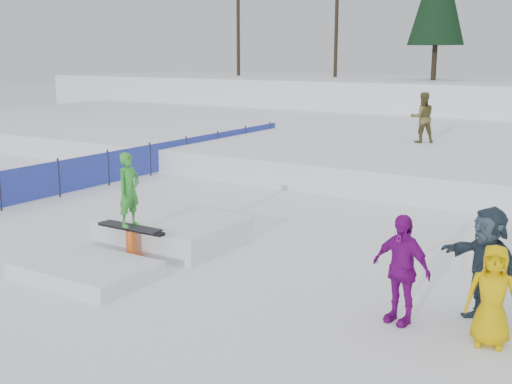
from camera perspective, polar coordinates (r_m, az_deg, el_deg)
The scene contains 9 objects.
ground at distance 12.41m, azimuth -6.94°, elevation -6.37°, with size 120.00×120.00×0.00m, color white.
snow_berm at distance 39.88m, azimuth 21.55°, elevation 7.45°, with size 60.00×14.00×2.40m, color white.
snow_midrise at distance 26.40m, azimuth 15.53°, elevation 4.09°, with size 50.00×18.00×0.80m, color white.
safety_fence at distance 21.28m, azimuth -9.38°, elevation 2.91°, with size 0.05×16.00×1.10m.
walker_olive at distance 23.76m, azimuth 14.57°, elevation 6.43°, with size 0.87×0.68×1.79m, color brown.
spectator_purple at distance 9.74m, azimuth 12.75°, elevation -6.68°, with size 0.97×0.41×1.66m, color #7E0B82.
spectator_yellow at distance 9.39m, azimuth 20.28°, elevation -8.65°, with size 0.70×0.45×1.43m, color #DBAF00.
spectator_dark at distance 10.05m, azimuth 19.84°, elevation -6.17°, with size 1.65×0.53×1.78m, color #263542.
jib_rail_feature at distance 13.09m, azimuth -9.29°, elevation -4.05°, with size 2.60×4.40×2.11m.
Camera 1 is at (7.49, -9.07, 3.94)m, focal length 45.00 mm.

